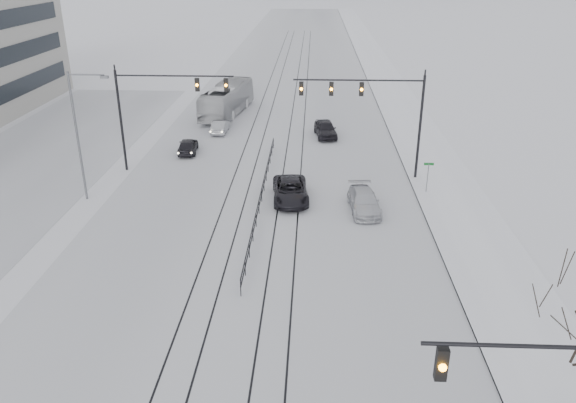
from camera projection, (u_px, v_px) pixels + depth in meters
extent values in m
cube|color=silver|center=(284.00, 101.00, 66.91)|extent=(22.00, 260.00, 0.02)
cube|color=white|center=(398.00, 102.00, 66.32)|extent=(5.00, 260.00, 0.16)
cube|color=gray|center=(377.00, 102.00, 66.43)|extent=(0.10, 260.00, 0.12)
cube|color=silver|center=(18.00, 172.00, 44.85)|extent=(14.00, 60.00, 0.03)
cube|color=black|center=(242.00, 155.00, 48.70)|extent=(0.10, 180.00, 0.01)
cube|color=black|center=(258.00, 155.00, 48.64)|extent=(0.10, 180.00, 0.01)
cube|color=black|center=(286.00, 156.00, 48.54)|extent=(0.10, 180.00, 0.01)
cube|color=black|center=(302.00, 156.00, 48.48)|extent=(0.10, 180.00, 0.01)
cylinder|color=black|center=(538.00, 347.00, 14.44)|extent=(6.00, 0.12, 0.12)
cube|color=black|center=(442.00, 364.00, 14.80)|extent=(0.32, 0.24, 1.00)
sphere|color=orange|center=(443.00, 367.00, 14.67)|extent=(0.22, 0.22, 0.22)
cylinder|color=black|center=(420.00, 129.00, 41.94)|extent=(0.20, 0.20, 8.00)
cylinder|color=black|center=(359.00, 80.00, 40.70)|extent=(9.50, 0.12, 0.12)
cube|color=black|center=(301.00, 89.00, 41.13)|extent=(0.32, 0.24, 1.00)
sphere|color=orange|center=(301.00, 89.00, 41.01)|extent=(0.22, 0.22, 0.22)
cube|color=black|center=(331.00, 89.00, 41.04)|extent=(0.32, 0.24, 1.00)
sphere|color=orange|center=(331.00, 89.00, 40.91)|extent=(0.22, 0.22, 0.22)
cube|color=black|center=(361.00, 89.00, 40.95)|extent=(0.32, 0.24, 1.00)
sphere|color=orange|center=(362.00, 90.00, 40.82)|extent=(0.22, 0.22, 0.22)
cylinder|color=black|center=(121.00, 122.00, 43.82)|extent=(0.20, 0.20, 8.00)
cylinder|color=black|center=(174.00, 76.00, 42.19)|extent=(9.00, 0.12, 0.12)
cube|color=black|center=(226.00, 85.00, 42.29)|extent=(0.32, 0.24, 1.00)
sphere|color=orange|center=(226.00, 85.00, 42.16)|extent=(0.22, 0.22, 0.22)
cube|color=black|center=(197.00, 85.00, 42.38)|extent=(0.32, 0.24, 1.00)
sphere|color=orange|center=(197.00, 85.00, 42.25)|extent=(0.22, 0.22, 0.22)
cylinder|color=#595B60|center=(78.00, 138.00, 38.16)|extent=(0.16, 0.16, 9.00)
cylinder|color=#595B60|center=(86.00, 75.00, 36.39)|extent=(2.40, 0.10, 0.10)
cube|color=#595B60|center=(104.00, 77.00, 36.40)|extent=(0.50, 0.25, 0.18)
cube|color=black|center=(262.00, 189.00, 39.07)|extent=(0.06, 24.00, 0.06)
cube|color=black|center=(262.00, 195.00, 39.23)|extent=(0.06, 24.00, 0.06)
cylinder|color=#595B60|center=(427.00, 178.00, 40.31)|extent=(0.06, 0.06, 2.40)
cube|color=#0C4C19|center=(429.00, 164.00, 39.87)|extent=(0.70, 0.04, 0.18)
imported|color=black|center=(188.00, 146.00, 49.01)|extent=(1.88, 3.98, 1.31)
imported|color=#929499|center=(220.00, 127.00, 54.74)|extent=(1.41, 3.79, 1.24)
imported|color=black|center=(290.00, 191.00, 39.43)|extent=(2.85, 5.40, 1.45)
imported|color=silver|center=(364.00, 202.00, 37.80)|extent=(2.27, 4.81, 1.36)
imported|color=black|center=(325.00, 129.00, 53.41)|extent=(2.43, 4.75, 1.55)
imported|color=#B5B6B9|center=(227.00, 99.00, 60.78)|extent=(4.60, 12.01, 3.26)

